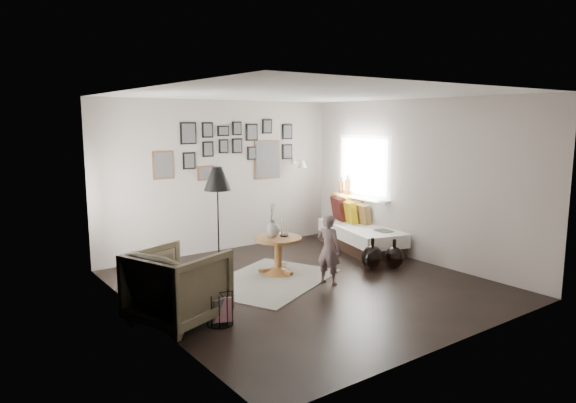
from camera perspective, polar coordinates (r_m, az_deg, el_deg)
ground at (r=7.24m, az=2.03°, el=-9.17°), size 4.80×4.80×0.00m
wall_back at (r=8.95m, az=-7.44°, el=2.78°), size 4.50×0.00×4.50m
wall_front at (r=5.30m, az=18.32°, el=-1.89°), size 4.50×0.00×4.50m
wall_left at (r=5.85m, az=-15.54°, el=-0.76°), size 0.00×4.80×4.80m
wall_right at (r=8.51m, az=14.11°, el=2.27°), size 0.00×4.80×4.80m
ceiling at (r=6.89m, az=2.15°, el=11.84°), size 4.80×4.80×0.00m
door_left at (r=7.02m, az=-18.79°, el=-1.40°), size 0.00×2.14×2.14m
window_right at (r=9.41m, az=7.48°, el=0.83°), size 0.15×1.32×1.30m
gallery_wall at (r=9.03m, az=-5.84°, el=5.69°), size 2.74×0.03×1.08m
wall_sconce at (r=9.55m, az=1.52°, el=4.22°), size 0.18×0.36×0.16m
rug at (r=7.38m, az=-2.04°, el=-8.77°), size 2.33×2.04×0.01m
pedestal_table at (r=7.64m, az=-1.11°, el=-6.18°), size 0.71×0.71×0.56m
vase at (r=7.50m, az=-1.71°, el=-2.87°), size 0.20×0.20×0.51m
candles at (r=7.60m, az=-0.43°, el=-2.93°), size 0.12×0.12×0.26m
daybed at (r=9.23m, az=7.73°, el=-3.42°), size 1.24×1.99×0.91m
magazine_on_daybed at (r=8.75m, az=10.60°, el=-3.23°), size 0.23×0.30×0.01m
armchair at (r=5.95m, az=-12.15°, el=-9.16°), size 1.19×1.17×0.85m
armchair_cushion at (r=5.98m, az=-12.37°, el=-8.52°), size 0.49×0.50×0.17m
floor_lamp at (r=7.15m, az=-7.86°, el=2.05°), size 0.38×0.38×1.63m
magazine_basket at (r=5.90m, az=-7.55°, el=-11.71°), size 0.35×0.35×0.36m
demijohn_large at (r=7.94m, az=9.34°, el=-6.19°), size 0.33×0.33×0.50m
demijohn_small at (r=8.12m, az=11.69°, el=-6.09°), size 0.29×0.29×0.45m
child at (r=7.14m, az=4.53°, el=-5.33°), size 0.35×0.42×0.99m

